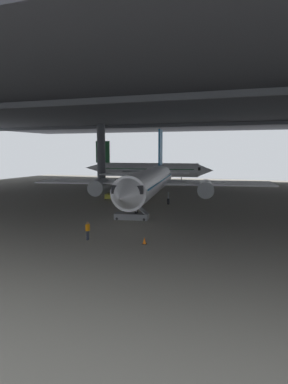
{
  "coord_description": "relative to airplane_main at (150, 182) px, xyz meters",
  "views": [
    {
      "loc": [
        17.06,
        -48.58,
        7.86
      ],
      "look_at": [
        0.98,
        -4.59,
        2.57
      ],
      "focal_mm": 34.11,
      "sensor_mm": 36.0,
      "label": 1
    }
  ],
  "objects": [
    {
      "name": "ground_plane",
      "position": [
        -0.1,
        -0.07,
        -3.47
      ],
      "size": [
        110.0,
        110.0,
        0.0
      ],
      "primitive_type": "plane",
      "color": "gray"
    },
    {
      "name": "hangar_structure",
      "position": [
        -0.17,
        13.69,
        10.97
      ],
      "size": [
        121.0,
        99.0,
        15.07
      ],
      "color": "#4C4F54",
      "rests_on": "ground_plane"
    },
    {
      "name": "airplane_main",
      "position": [
        0.0,
        0.0,
        0.0
      ],
      "size": [
        36.01,
        36.83,
        11.55
      ],
      "color": "white",
      "rests_on": "ground_plane"
    },
    {
      "name": "boarding_stairs",
      "position": [
        1.29,
        -10.18,
        -2.73
      ],
      "size": [
        4.4,
        2.18,
        4.68
      ],
      "color": "slate",
      "rests_on": "ground_plane"
    },
    {
      "name": "crew_worker_near_nose",
      "position": [
        1.4,
        -20.64,
        -2.53
      ],
      "size": [
        0.28,
        0.54,
        1.65
      ],
      "color": "#232838",
      "rests_on": "ground_plane"
    },
    {
      "name": "crew_worker_by_stairs",
      "position": [
        -0.4,
        -8.29,
        -2.51
      ],
      "size": [
        0.29,
        0.54,
        1.68
      ],
      "color": "#232838",
      "rests_on": "ground_plane"
    },
    {
      "name": "airplane_distant",
      "position": [
        -13.53,
        35.95,
        -0.23
      ],
      "size": [
        32.47,
        31.52,
        10.34
      ],
      "color": "white",
      "rests_on": "ground_plane"
    },
    {
      "name": "traffic_cone_orange",
      "position": [
        6.62,
        -20.27,
        -3.18
      ],
      "size": [
        0.36,
        0.36,
        0.6
      ],
      "color": "black",
      "rests_on": "ground_plane"
    },
    {
      "name": "baggage_tug",
      "position": [
        -8.48,
        4.77,
        -2.94
      ],
      "size": [
        1.61,
        2.37,
        0.9
      ],
      "color": "yellow",
      "rests_on": "ground_plane"
    }
  ]
}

